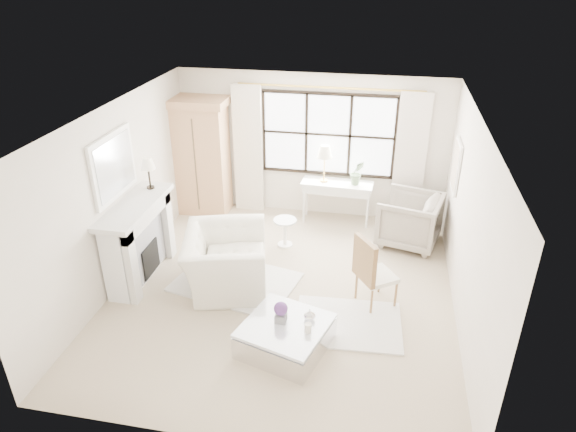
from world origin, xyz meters
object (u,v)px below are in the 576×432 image
armoire (201,156)px  console_table (336,202)px  coffee_table (285,336)px  club_armchair (226,261)px

armoire → console_table: 2.71m
armoire → console_table: size_ratio=1.70×
console_table → coffee_table: (-0.25, -3.63, -0.22)m
armoire → club_armchair: size_ratio=1.65×
club_armchair → console_table: bearing=-43.9°
console_table → club_armchair: size_ratio=0.97×
armoire → coffee_table: armoire is taller
armoire → coffee_table: 4.43m
coffee_table → armoire: bearing=139.8°
armoire → coffee_table: (2.35, -3.63, -0.96)m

